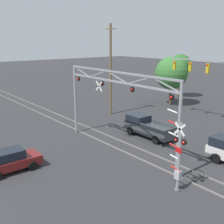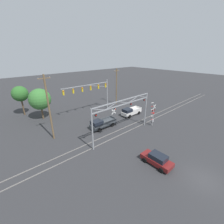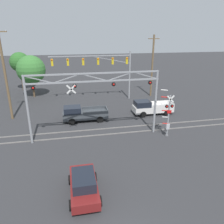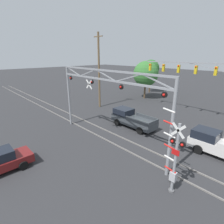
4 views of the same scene
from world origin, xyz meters
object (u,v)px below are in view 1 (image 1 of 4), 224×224
at_px(pickup_truck_lead, 147,127).
at_px(crossing_gantry, 116,95).
at_px(crossing_signal_mast, 178,159).
at_px(background_tree_beyond_span, 171,73).
at_px(sedan_waiting, 10,161).
at_px(background_tree_far_left_verge, 180,65).
at_px(utility_pole_left, 111,69).

bearing_deg(pickup_truck_lead, crossing_gantry, -78.48).
distance_m(crossing_signal_mast, background_tree_beyond_span, 23.42).
relative_size(sedan_waiting, background_tree_beyond_span, 0.61).
distance_m(crossing_gantry, sedan_waiting, 9.19).
height_order(sedan_waiting, background_tree_beyond_span, background_tree_beyond_span).
xyz_separation_m(crossing_gantry, crossing_signal_mast, (7.14, -1.16, -2.63)).
height_order(crossing_gantry, background_tree_far_left_verge, background_tree_far_left_verge).
height_order(pickup_truck_lead, background_tree_far_left_verge, background_tree_far_left_verge).
bearing_deg(background_tree_far_left_verge, sedan_waiting, -73.60).
relative_size(pickup_truck_lead, background_tree_far_left_verge, 0.78).
distance_m(crossing_signal_mast, background_tree_far_left_verge, 28.98).
xyz_separation_m(crossing_signal_mast, background_tree_far_left_verge, (-17.70, 22.76, 2.95)).
relative_size(crossing_gantry, background_tree_beyond_span, 1.88).
bearing_deg(crossing_gantry, crossing_signal_mast, -9.20).
bearing_deg(crossing_signal_mast, crossing_gantry, 170.80).
height_order(pickup_truck_lead, background_tree_beyond_span, background_tree_beyond_span).
xyz_separation_m(background_tree_beyond_span, background_tree_far_left_verge, (-2.53, 5.08, 0.57)).
bearing_deg(sedan_waiting, utility_pole_left, 116.73).
relative_size(crossing_gantry, sedan_waiting, 3.09).
xyz_separation_m(crossing_signal_mast, utility_pole_left, (-16.56, 8.14, 3.42)).
bearing_deg(pickup_truck_lead, sedan_waiting, -93.94).
bearing_deg(sedan_waiting, pickup_truck_lead, 86.06).
bearing_deg(background_tree_beyond_span, crossing_gantry, -64.06).
bearing_deg(background_tree_far_left_verge, utility_pole_left, -85.54).
height_order(crossing_signal_mast, sedan_waiting, crossing_signal_mast).
relative_size(utility_pole_left, background_tree_far_left_verge, 1.58).
bearing_deg(utility_pole_left, pickup_truck_lead, -15.65).
bearing_deg(crossing_gantry, utility_pole_left, 143.45).
xyz_separation_m(crossing_gantry, background_tree_beyond_span, (-8.04, 16.52, -0.25)).
height_order(utility_pole_left, background_tree_far_left_verge, utility_pole_left).
distance_m(crossing_signal_mast, pickup_truck_lead, 9.99).
distance_m(crossing_gantry, utility_pole_left, 11.76).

